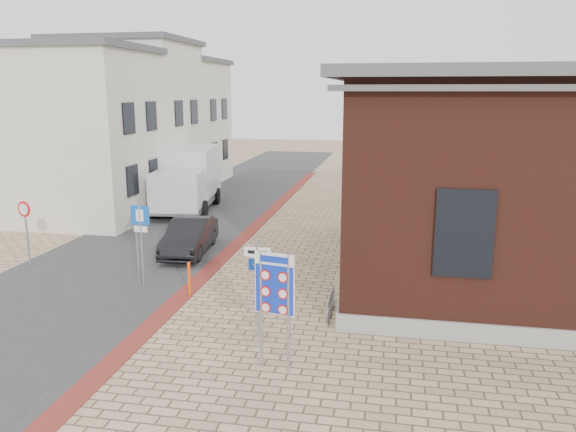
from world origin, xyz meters
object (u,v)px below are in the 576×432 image
Objects in this scene: box_truck at (188,179)px; essen_sign at (258,274)px; bollard at (189,279)px; sedan at (190,236)px; border_sign at (275,287)px; parking_sign at (141,230)px.

box_truck is 16.41m from essen_sign.
bollard is (4.60, -12.15, -1.16)m from box_truck.
sedan is at bearing -77.03° from box_truck.
sedan is at bearing 123.51° from essen_sign.
box_truck reaches higher than border_sign.
box_truck reaches higher than bollard.
box_truck is at bearing 104.65° from parking_sign.
essen_sign is 3.93m from bollard.
essen_sign is (4.45, -6.94, 1.01)m from sedan.
parking_sign is at bearing 148.07° from essen_sign.
box_truck is 2.38× the size of border_sign.
parking_sign is 2.22m from bollard.
box_truck is 13.04m from bollard.
sedan is 10.12m from border_sign.
sedan is 8.31m from essen_sign.
border_sign is 6.95m from parking_sign.
border_sign is at bearing -71.24° from box_truck.
sedan reaches higher than bollard.
border_sign reaches higher than bollard.
box_truck is (-2.94, 7.71, 1.02)m from sedan.
parking_sign is (-0.05, -4.05, 1.24)m from sedan.
parking_sign reaches higher than bollard.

